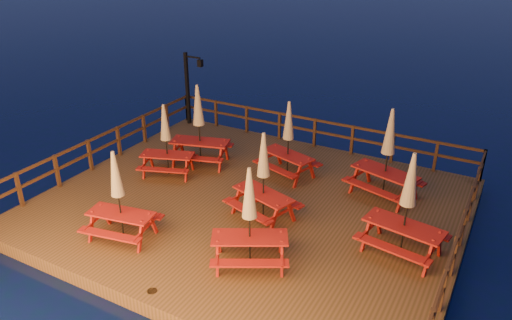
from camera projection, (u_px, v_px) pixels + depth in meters
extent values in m
plane|color=black|center=(251.00, 214.00, 15.19)|extent=(500.00, 500.00, 0.00)
cube|color=#4A3517|center=(251.00, 208.00, 15.10)|extent=(12.00, 10.00, 0.40)
cylinder|color=#391C12|center=(190.00, 138.00, 21.41)|extent=(0.24, 0.24, 1.40)
cylinder|color=#391C12|center=(155.00, 315.00, 11.67)|extent=(0.24, 0.24, 1.40)
cylinder|color=#391C12|center=(310.00, 165.00, 18.96)|extent=(0.24, 0.24, 1.40)
cylinder|color=#391C12|center=(466.00, 201.00, 16.51)|extent=(0.24, 0.24, 1.40)
cube|color=#391C12|center=(315.00, 120.00, 18.41)|extent=(11.70, 0.06, 0.09)
cube|color=#391C12|center=(315.00, 131.00, 18.60)|extent=(11.70, 0.06, 0.09)
cube|color=#391C12|center=(210.00, 112.00, 20.67)|extent=(0.10, 0.10, 1.10)
cube|color=#391C12|center=(315.00, 132.00, 18.62)|extent=(0.10, 0.10, 1.10)
cube|color=#391C12|center=(445.00, 158.00, 16.58)|extent=(0.10, 0.10, 1.10)
cube|color=#391C12|center=(103.00, 134.00, 17.13)|extent=(0.06, 9.70, 0.09)
cube|color=#391C12|center=(104.00, 146.00, 17.32)|extent=(0.06, 9.70, 0.09)
cube|color=#391C12|center=(7.00, 196.00, 14.27)|extent=(0.10, 0.10, 1.10)
cube|color=#391C12|center=(105.00, 148.00, 17.34)|extent=(0.10, 0.10, 1.10)
cube|color=#391C12|center=(173.00, 114.00, 20.42)|extent=(0.10, 0.10, 1.10)
cube|color=#391C12|center=(462.00, 223.00, 12.01)|extent=(0.06, 9.70, 0.09)
cube|color=#391C12|center=(459.00, 239.00, 12.20)|extent=(0.06, 9.70, 0.09)
cube|color=#391C12|center=(458.00, 241.00, 12.22)|extent=(0.10, 0.10, 1.10)
cube|color=#391C12|center=(479.00, 177.00, 15.30)|extent=(0.10, 0.10, 1.10)
cube|color=black|center=(187.00, 89.00, 20.41)|extent=(0.12, 0.12, 3.00)
cube|color=black|center=(193.00, 57.00, 19.68)|extent=(0.70, 0.06, 0.06)
cube|color=black|center=(200.00, 63.00, 19.61)|extent=(0.18, 0.18, 0.28)
sphere|color=#FFC266|center=(200.00, 63.00, 19.61)|extent=(0.14, 0.14, 0.14)
cube|color=maroon|center=(385.00, 172.00, 15.02)|extent=(2.12, 1.30, 0.06)
cube|color=maroon|center=(396.00, 175.00, 15.58)|extent=(1.99, 0.85, 0.06)
cube|color=maroon|center=(372.00, 189.00, 14.74)|extent=(1.99, 0.85, 0.06)
cube|color=maroon|center=(368.00, 172.00, 15.96)|extent=(0.09, 0.12, 0.83)
cube|color=maroon|center=(354.00, 179.00, 15.49)|extent=(0.09, 0.12, 0.83)
cube|color=maroon|center=(414.00, 189.00, 14.90)|extent=(0.09, 0.12, 0.83)
cube|color=maroon|center=(402.00, 198.00, 14.43)|extent=(0.09, 0.12, 0.83)
cylinder|color=black|center=(387.00, 155.00, 14.78)|extent=(0.05, 0.05, 2.76)
cone|color=tan|center=(390.00, 131.00, 14.45)|extent=(0.40, 0.40, 1.38)
sphere|color=black|center=(393.00, 110.00, 14.18)|extent=(0.08, 0.08, 0.08)
cube|color=maroon|center=(200.00, 142.00, 17.14)|extent=(2.12, 1.30, 0.06)
cube|color=maroon|center=(206.00, 143.00, 17.86)|extent=(1.99, 0.86, 0.06)
cube|color=maroon|center=(194.00, 158.00, 16.69)|extent=(1.99, 0.86, 0.06)
cube|color=maroon|center=(182.00, 146.00, 17.80)|extent=(0.09, 0.12, 0.83)
cube|color=maroon|center=(174.00, 155.00, 17.15)|extent=(0.09, 0.12, 0.83)
cube|color=maroon|center=(226.00, 150.00, 17.47)|extent=(0.09, 0.12, 0.83)
cube|color=maroon|center=(220.00, 159.00, 16.83)|extent=(0.09, 0.12, 0.83)
cylinder|color=black|center=(199.00, 127.00, 16.90)|extent=(0.05, 0.05, 2.76)
cone|color=tan|center=(198.00, 105.00, 16.57)|extent=(0.40, 0.40, 1.38)
sphere|color=black|center=(197.00, 86.00, 16.30)|extent=(0.08, 0.08, 0.08)
cube|color=maroon|center=(121.00, 214.00, 13.03)|extent=(1.85, 0.99, 0.05)
cube|color=maroon|center=(134.00, 212.00, 13.66)|extent=(1.78, 0.59, 0.05)
cube|color=maroon|center=(109.00, 235.00, 12.65)|extent=(1.78, 0.59, 0.05)
cube|color=maroon|center=(105.00, 215.00, 13.67)|extent=(0.08, 0.11, 0.73)
cube|color=maroon|center=(91.00, 227.00, 13.12)|extent=(0.08, 0.11, 0.73)
cube|color=maroon|center=(153.00, 224.00, 13.25)|extent=(0.08, 0.11, 0.73)
cube|color=maroon|center=(140.00, 237.00, 12.70)|extent=(0.08, 0.11, 0.73)
cylinder|color=black|center=(119.00, 197.00, 12.82)|extent=(0.04, 0.04, 2.44)
cone|color=tan|center=(115.00, 174.00, 12.53)|extent=(0.35, 0.35, 1.22)
sphere|color=black|center=(113.00, 153.00, 12.29)|extent=(0.07, 0.07, 0.07)
cube|color=maroon|center=(250.00, 237.00, 11.98)|extent=(1.95, 1.51, 0.05)
cube|color=maroon|center=(250.00, 234.00, 12.67)|extent=(1.75, 1.13, 0.05)
cube|color=maroon|center=(249.00, 263.00, 11.56)|extent=(1.75, 1.13, 0.05)
cube|color=maroon|center=(219.00, 242.00, 12.45)|extent=(0.10, 0.12, 0.76)
cube|color=maroon|center=(217.00, 259.00, 11.84)|extent=(0.10, 0.12, 0.76)
cube|color=maroon|center=(281.00, 243.00, 12.45)|extent=(0.10, 0.12, 0.76)
cube|color=maroon|center=(282.00, 259.00, 11.84)|extent=(0.10, 0.12, 0.76)
cylinder|color=black|center=(250.00, 219.00, 11.76)|extent=(0.04, 0.04, 2.55)
cone|color=tan|center=(249.00, 193.00, 11.46)|extent=(0.37, 0.37, 1.27)
sphere|color=black|center=(249.00, 170.00, 11.21)|extent=(0.07, 0.07, 0.07)
cube|color=maroon|center=(288.00, 155.00, 16.34)|extent=(1.93, 1.20, 0.05)
cube|color=maroon|center=(300.00, 158.00, 16.85)|extent=(1.80, 0.80, 0.05)
cube|color=maroon|center=(275.00, 168.00, 16.09)|extent=(1.80, 0.80, 0.05)
cube|color=maroon|center=(278.00, 155.00, 17.20)|extent=(0.09, 0.11, 0.75)
cube|color=maroon|center=(264.00, 161.00, 16.78)|extent=(0.09, 0.11, 0.75)
cube|color=maroon|center=(311.00, 169.00, 16.22)|extent=(0.09, 0.11, 0.75)
cube|color=maroon|center=(298.00, 175.00, 15.80)|extent=(0.09, 0.11, 0.75)
cylinder|color=black|center=(288.00, 141.00, 16.13)|extent=(0.04, 0.04, 2.50)
cone|color=tan|center=(289.00, 120.00, 15.83)|extent=(0.36, 0.36, 1.25)
sphere|color=black|center=(289.00, 103.00, 15.58)|extent=(0.07, 0.07, 0.07)
cube|color=maroon|center=(263.00, 194.00, 13.94)|extent=(1.94, 1.22, 0.05)
cube|color=maroon|center=(278.00, 196.00, 14.45)|extent=(1.82, 0.82, 0.05)
cube|color=maroon|center=(247.00, 211.00, 13.69)|extent=(1.82, 0.82, 0.05)
cube|color=maroon|center=(253.00, 192.00, 14.81)|extent=(0.09, 0.11, 0.76)
cube|color=maroon|center=(237.00, 200.00, 14.39)|extent=(0.09, 0.11, 0.76)
cube|color=maroon|center=(291.00, 211.00, 13.82)|extent=(0.09, 0.11, 0.76)
cube|color=maroon|center=(274.00, 220.00, 13.40)|extent=(0.09, 0.11, 0.76)
cylinder|color=black|center=(263.00, 178.00, 13.73)|extent=(0.04, 0.04, 2.52)
cone|color=tan|center=(264.00, 154.00, 13.43)|extent=(0.36, 0.36, 1.26)
sphere|color=black|center=(264.00, 134.00, 13.18)|extent=(0.07, 0.07, 0.07)
cube|color=maroon|center=(167.00, 155.00, 16.43)|extent=(1.84, 1.22, 0.05)
cube|color=maroon|center=(173.00, 155.00, 17.07)|extent=(1.70, 0.84, 0.05)
cube|color=maroon|center=(162.00, 170.00, 16.04)|extent=(1.70, 0.84, 0.05)
cube|color=maroon|center=(151.00, 159.00, 16.96)|extent=(0.09, 0.11, 0.71)
cube|color=maroon|center=(144.00, 167.00, 16.40)|extent=(0.09, 0.11, 0.71)
cube|color=maroon|center=(191.00, 162.00, 16.77)|extent=(0.09, 0.11, 0.71)
cube|color=maroon|center=(186.00, 170.00, 16.20)|extent=(0.09, 0.11, 0.71)
cylinder|color=black|center=(166.00, 141.00, 16.23)|extent=(0.04, 0.04, 2.38)
cone|color=tan|center=(165.00, 122.00, 15.94)|extent=(0.34, 0.34, 1.19)
sphere|color=black|center=(163.00, 106.00, 15.71)|extent=(0.07, 0.07, 0.07)
cube|color=maroon|center=(404.00, 226.00, 12.35)|extent=(2.05, 1.07, 0.05)
cube|color=maroon|center=(413.00, 226.00, 12.95)|extent=(1.98, 0.62, 0.05)
cube|color=maroon|center=(391.00, 249.00, 12.02)|extent=(1.98, 0.62, 0.05)
cube|color=maroon|center=(379.00, 223.00, 13.23)|extent=(0.08, 0.12, 0.81)
cube|color=maroon|center=(366.00, 235.00, 12.72)|extent=(0.08, 0.12, 0.81)
cube|color=maroon|center=(439.00, 245.00, 12.32)|extent=(0.08, 0.12, 0.81)
cube|color=maroon|center=(428.00, 259.00, 11.81)|extent=(0.08, 0.12, 0.81)
cylinder|color=black|center=(407.00, 207.00, 12.11)|extent=(0.05, 0.05, 2.71)
cone|color=tan|center=(411.00, 179.00, 11.79)|extent=(0.39, 0.39, 1.36)
sphere|color=black|center=(415.00, 155.00, 11.52)|extent=(0.08, 0.08, 0.08)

